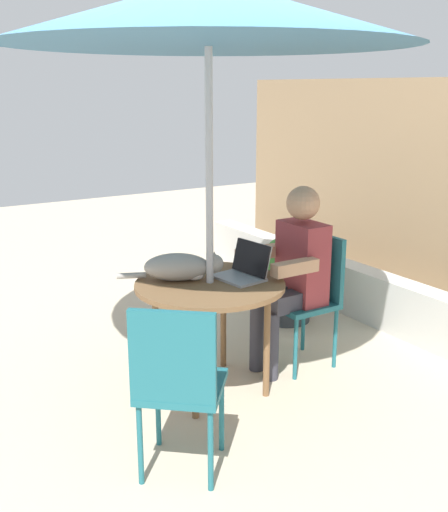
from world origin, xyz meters
TOP-DOWN VIEW (x-y plane):
  - ground_plane at (0.00, 0.00)m, footprint 14.00×14.00m
  - planter_wall_low at (0.00, 1.72)m, footprint 5.28×0.20m
  - patio_table at (0.00, 0.00)m, footprint 0.91×0.91m
  - patio_umbrella at (0.00, 0.00)m, footprint 2.31×2.31m
  - chair_occupied at (0.00, 0.80)m, footprint 0.40×0.40m
  - chair_empty at (0.69, -0.59)m, footprint 0.56×0.56m
  - person_seated at (0.00, 0.64)m, footprint 0.48×0.48m
  - laptop at (0.03, 0.23)m, footprint 0.33×0.29m
  - cat at (-0.13, -0.13)m, footprint 0.41×0.57m
  - potted_plant_near_fence at (-0.71, 1.14)m, footprint 0.43×0.43m

SIDE VIEW (x-z plane):
  - ground_plane at x=0.00m, z-range 0.00..0.00m
  - planter_wall_low at x=0.00m, z-range 0.00..0.41m
  - potted_plant_near_fence at x=-0.71m, z-range 0.02..0.72m
  - chair_occupied at x=0.00m, z-range 0.08..0.98m
  - chair_empty at x=0.69m, z-range 0.08..0.98m
  - patio_table at x=0.00m, z-range 0.29..1.00m
  - person_seated at x=0.00m, z-range 0.08..1.32m
  - laptop at x=0.03m, z-range 0.67..0.88m
  - cat at x=-0.13m, z-range 0.71..0.88m
  - patio_umbrella at x=0.00m, z-range 1.03..3.44m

